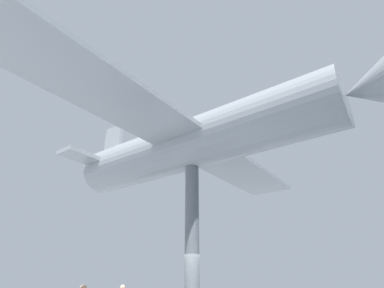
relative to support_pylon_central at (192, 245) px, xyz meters
The scene contains 2 objects.
support_pylon_central is the anchor object (origin of this frame).
suspended_airplane 3.84m from the support_pylon_central, 84.20° to the left, with size 15.90×13.05×3.35m.
Camera 1 is at (9.20, 5.40, 1.49)m, focal length 28.00 mm.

